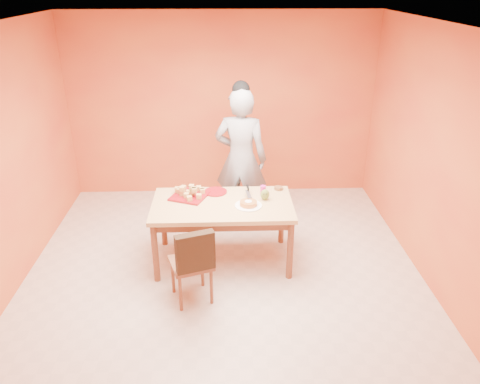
{
  "coord_description": "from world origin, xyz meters",
  "views": [
    {
      "loc": [
        0.02,
        -4.29,
        3.11
      ],
      "look_at": [
        0.19,
        0.3,
        0.98
      ],
      "focal_mm": 35.0,
      "sensor_mm": 36.0,
      "label": 1
    }
  ],
  "objects_px": {
    "pastry_platter": "(190,196)",
    "egg_ornament": "(265,195)",
    "sponge_cake": "(248,203)",
    "checker_tin": "(278,188)",
    "red_dinner_plate": "(216,192)",
    "person": "(241,159)",
    "magenta_glass": "(263,190)",
    "dining_chair": "(191,262)",
    "dining_table": "(222,210)"
  },
  "relations": [
    {
      "from": "sponge_cake",
      "to": "magenta_glass",
      "type": "distance_m",
      "value": 0.39
    },
    {
      "from": "magenta_glass",
      "to": "red_dinner_plate",
      "type": "bearing_deg",
      "value": 175.23
    },
    {
      "from": "red_dinner_plate",
      "to": "sponge_cake",
      "type": "height_order",
      "value": "sponge_cake"
    },
    {
      "from": "magenta_glass",
      "to": "dining_table",
      "type": "bearing_deg",
      "value": -152.93
    },
    {
      "from": "pastry_platter",
      "to": "red_dinner_plate",
      "type": "height_order",
      "value": "pastry_platter"
    },
    {
      "from": "sponge_cake",
      "to": "magenta_glass",
      "type": "xyz_separation_m",
      "value": [
        0.19,
        0.33,
        0.01
      ]
    },
    {
      "from": "person",
      "to": "pastry_platter",
      "type": "xyz_separation_m",
      "value": [
        -0.63,
        -0.75,
        -0.17
      ]
    },
    {
      "from": "dining_table",
      "to": "sponge_cake",
      "type": "bearing_deg",
      "value": -16.42
    },
    {
      "from": "person",
      "to": "magenta_glass",
      "type": "distance_m",
      "value": 0.73
    },
    {
      "from": "red_dinner_plate",
      "to": "magenta_glass",
      "type": "xyz_separation_m",
      "value": [
        0.56,
        -0.05,
        0.04
      ]
    },
    {
      "from": "dining_table",
      "to": "checker_tin",
      "type": "distance_m",
      "value": 0.77
    },
    {
      "from": "dining_chair",
      "to": "sponge_cake",
      "type": "distance_m",
      "value": 0.96
    },
    {
      "from": "dining_chair",
      "to": "red_dinner_plate",
      "type": "xyz_separation_m",
      "value": [
        0.25,
        1.03,
        0.31
      ]
    },
    {
      "from": "egg_ornament",
      "to": "person",
      "type": "bearing_deg",
      "value": 128.04
    },
    {
      "from": "red_dinner_plate",
      "to": "sponge_cake",
      "type": "relative_size",
      "value": 1.41
    },
    {
      "from": "dining_chair",
      "to": "pastry_platter",
      "type": "height_order",
      "value": "dining_chair"
    },
    {
      "from": "dining_table",
      "to": "sponge_cake",
      "type": "distance_m",
      "value": 0.33
    },
    {
      "from": "person",
      "to": "egg_ornament",
      "type": "xyz_separation_m",
      "value": [
        0.24,
        -0.86,
        -0.11
      ]
    },
    {
      "from": "person",
      "to": "sponge_cake",
      "type": "relative_size",
      "value": 9.7
    },
    {
      "from": "dining_chair",
      "to": "person",
      "type": "xyz_separation_m",
      "value": [
        0.58,
        1.66,
        0.48
      ]
    },
    {
      "from": "pastry_platter",
      "to": "person",
      "type": "bearing_deg",
      "value": 49.91
    },
    {
      "from": "red_dinner_plate",
      "to": "sponge_cake",
      "type": "xyz_separation_m",
      "value": [
        0.37,
        -0.38,
        0.03
      ]
    },
    {
      "from": "magenta_glass",
      "to": "dining_chair",
      "type": "bearing_deg",
      "value": -129.67
    },
    {
      "from": "pastry_platter",
      "to": "sponge_cake",
      "type": "relative_size",
      "value": 1.97
    },
    {
      "from": "pastry_platter",
      "to": "red_dinner_plate",
      "type": "distance_m",
      "value": 0.32
    },
    {
      "from": "person",
      "to": "magenta_glass",
      "type": "xyz_separation_m",
      "value": [
        0.24,
        -0.68,
        -0.13
      ]
    },
    {
      "from": "sponge_cake",
      "to": "egg_ornament",
      "type": "height_order",
      "value": "egg_ornament"
    },
    {
      "from": "dining_chair",
      "to": "checker_tin",
      "type": "distance_m",
      "value": 1.52
    },
    {
      "from": "magenta_glass",
      "to": "checker_tin",
      "type": "xyz_separation_m",
      "value": [
        0.2,
        0.1,
        -0.03
      ]
    },
    {
      "from": "dining_table",
      "to": "magenta_glass",
      "type": "bearing_deg",
      "value": 27.07
    },
    {
      "from": "dining_table",
      "to": "dining_chair",
      "type": "height_order",
      "value": "dining_chair"
    },
    {
      "from": "sponge_cake",
      "to": "magenta_glass",
      "type": "relative_size",
      "value": 2.03
    },
    {
      "from": "dining_table",
      "to": "egg_ornament",
      "type": "relative_size",
      "value": 12.35
    },
    {
      "from": "egg_ornament",
      "to": "red_dinner_plate",
      "type": "bearing_deg",
      "value": -179.27
    },
    {
      "from": "person",
      "to": "checker_tin",
      "type": "distance_m",
      "value": 0.74
    },
    {
      "from": "red_dinner_plate",
      "to": "dining_table",
      "type": "bearing_deg",
      "value": -74.92
    },
    {
      "from": "magenta_glass",
      "to": "checker_tin",
      "type": "distance_m",
      "value": 0.22
    },
    {
      "from": "dining_table",
      "to": "pastry_platter",
      "type": "relative_size",
      "value": 4.2
    },
    {
      "from": "dining_chair",
      "to": "dining_table",
      "type": "bearing_deg",
      "value": 47.09
    },
    {
      "from": "checker_tin",
      "to": "red_dinner_plate",
      "type": "bearing_deg",
      "value": -175.85
    },
    {
      "from": "red_dinner_plate",
      "to": "checker_tin",
      "type": "xyz_separation_m",
      "value": [
        0.76,
        0.06,
        0.01
      ]
    },
    {
      "from": "dining_table",
      "to": "red_dinner_plate",
      "type": "bearing_deg",
      "value": 105.08
    },
    {
      "from": "red_dinner_plate",
      "to": "egg_ornament",
      "type": "distance_m",
      "value": 0.62
    },
    {
      "from": "pastry_platter",
      "to": "egg_ornament",
      "type": "distance_m",
      "value": 0.88
    },
    {
      "from": "red_dinner_plate",
      "to": "sponge_cake",
      "type": "distance_m",
      "value": 0.53
    },
    {
      "from": "dining_chair",
      "to": "pastry_platter",
      "type": "relative_size",
      "value": 2.31
    },
    {
      "from": "dining_table",
      "to": "person",
      "type": "distance_m",
      "value": 1.0
    },
    {
      "from": "sponge_cake",
      "to": "checker_tin",
      "type": "xyz_separation_m",
      "value": [
        0.39,
        0.44,
        -0.02
      ]
    },
    {
      "from": "dining_table",
      "to": "sponge_cake",
      "type": "relative_size",
      "value": 8.27
    },
    {
      "from": "pastry_platter",
      "to": "sponge_cake",
      "type": "height_order",
      "value": "sponge_cake"
    }
  ]
}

